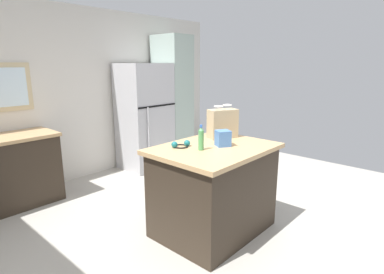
% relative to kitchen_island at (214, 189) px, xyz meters
% --- Properties ---
extents(ground, '(6.52, 6.52, 0.00)m').
position_rel_kitchen_island_xyz_m(ground, '(-0.04, -0.11, -0.46)').
color(ground, '#ADA89E').
extents(back_wall, '(5.43, 0.13, 2.53)m').
position_rel_kitchen_island_xyz_m(back_wall, '(-0.06, 2.55, 0.81)').
color(back_wall, silver).
rests_on(back_wall, ground).
extents(kitchen_island, '(1.20, 0.92, 0.91)m').
position_rel_kitchen_island_xyz_m(kitchen_island, '(0.00, 0.00, 0.00)').
color(kitchen_island, '#33281E').
rests_on(kitchen_island, ground).
extents(refrigerator, '(0.78, 0.68, 1.72)m').
position_rel_kitchen_island_xyz_m(refrigerator, '(0.87, 2.15, 0.40)').
color(refrigerator, '#B7B7BC').
rests_on(refrigerator, ground).
extents(tall_cabinet, '(0.48, 0.61, 2.20)m').
position_rel_kitchen_island_xyz_m(tall_cabinet, '(1.52, 2.15, 0.64)').
color(tall_cabinet, '#9EB2A8').
rests_on(tall_cabinet, ground).
extents(shopping_bag, '(0.35, 0.27, 0.36)m').
position_rel_kitchen_island_xyz_m(shopping_bag, '(0.37, 0.17, 0.61)').
color(shopping_bag, tan).
rests_on(shopping_bag, kitchen_island).
extents(small_box, '(0.18, 0.18, 0.16)m').
position_rel_kitchen_island_xyz_m(small_box, '(0.08, -0.05, 0.53)').
color(small_box, '#4775B7').
rests_on(small_box, kitchen_island).
extents(bottle, '(0.05, 0.05, 0.25)m').
position_rel_kitchen_island_xyz_m(bottle, '(-0.18, 0.02, 0.56)').
color(bottle, '#4C9956').
rests_on(bottle, kitchen_island).
extents(ear_defenders, '(0.19, 0.19, 0.06)m').
position_rel_kitchen_island_xyz_m(ear_defenders, '(-0.24, 0.24, 0.48)').
color(ear_defenders, black).
rests_on(ear_defenders, kitchen_island).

